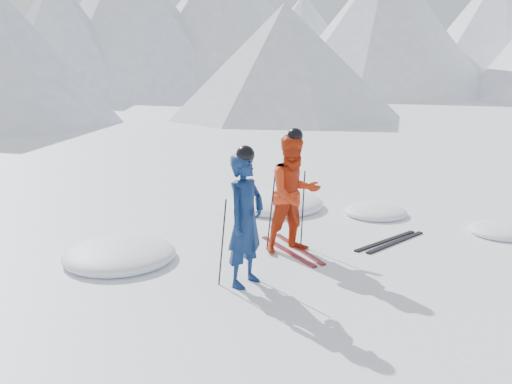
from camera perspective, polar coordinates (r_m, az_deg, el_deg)
ground at (r=9.82m, az=10.82°, el=-5.52°), size 160.00×160.00×0.00m
mountain_range at (r=43.96m, az=-16.24°, el=17.62°), size 106.15×62.94×15.53m
skier_blue at (r=7.72m, az=-1.10°, el=-3.00°), size 0.83×0.71×1.93m
skier_red at (r=9.12m, az=4.03°, el=-0.22°), size 1.05×0.86×2.01m
pole_blue_left at (r=7.80m, az=-3.56°, el=-5.33°), size 0.13×0.09×1.29m
pole_blue_right at (r=8.14m, az=-0.46°, el=-4.49°), size 0.13×0.08×1.29m
pole_red_left at (r=9.24m, az=1.58°, el=-2.15°), size 0.13×0.10×1.33m
pole_red_right at (r=9.49m, az=4.95°, el=-1.78°), size 0.13×0.09×1.34m
ski_worn_left at (r=9.33m, az=3.33°, el=-6.22°), size 0.21×1.70×0.03m
ski_worn_right at (r=9.46m, az=4.53°, el=-5.95°), size 0.33×1.70×0.03m
ski_loose_a at (r=10.10m, az=13.49°, el=-5.03°), size 1.69×0.37×0.03m
ski_loose_b at (r=10.07m, az=14.50°, el=-5.14°), size 1.68×0.43×0.03m
snow_lumps at (r=10.82m, az=1.10°, el=-3.50°), size 8.12×5.41×0.45m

